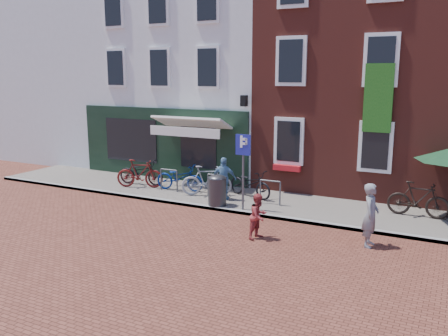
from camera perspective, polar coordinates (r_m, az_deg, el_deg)
The scene contains 16 objects.
ground at distance 14.90m, azimuth 2.09°, elevation -5.68°, with size 80.00×80.00×0.00m, color brown.
sidewalk at distance 15.87m, azimuth 7.68°, elevation -4.52°, with size 24.00×3.00×0.10m, color slate.
building_stucco at distance 22.75m, azimuth -1.92°, elevation 11.73°, with size 8.00×8.00×9.00m, color silver.
building_brick_mid at distance 20.33m, azimuth 16.09°, elevation 12.75°, with size 6.00×8.00×10.00m, color maroon.
filler_left at distance 27.17m, azimuth -16.19°, elevation 11.25°, with size 7.00×8.00×9.00m, color silver.
litter_bin at distance 15.41m, azimuth -0.84°, elevation -2.51°, with size 0.60×0.60×1.11m.
parking_sign at distance 14.72m, azimuth 2.34°, elevation 1.16°, with size 0.50×0.08×2.43m.
woman at distance 12.61m, azimuth 17.40°, elevation -5.49°, with size 0.60×0.40×1.66m, color slate.
boy at distance 12.69m, azimuth 4.22°, elevation -5.86°, with size 0.60×0.47×1.24m, color #A03333.
cafe_person at distance 16.08m, azimuth -0.00°, elevation -1.30°, with size 0.87×0.36×1.48m, color #5E8AAF.
bicycle_0 at distance 18.60m, azimuth -10.03°, elevation -0.52°, with size 0.65×1.85×0.97m, color black.
bicycle_1 at distance 18.11m, azimuth -10.23°, elevation -0.67°, with size 0.51×1.80×1.08m, color #5C1311.
bicycle_2 at distance 17.48m, azimuth -5.40°, elevation -1.16°, with size 0.65×1.85×0.97m, color navy.
bicycle_3 at distance 16.68m, azimuth -2.13°, elevation -1.54°, with size 0.51×1.80×1.08m, color gray.
bicycle_4 at distance 16.50m, azimuth 3.20°, elevation -1.88°, with size 0.65×1.85×0.97m, color black.
bicycle_5 at distance 15.37m, azimuth 22.55°, elevation -3.55°, with size 0.51×1.80×1.08m, color black.
Camera 1 is at (5.96, -12.93, 4.39)m, focal length 37.59 mm.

